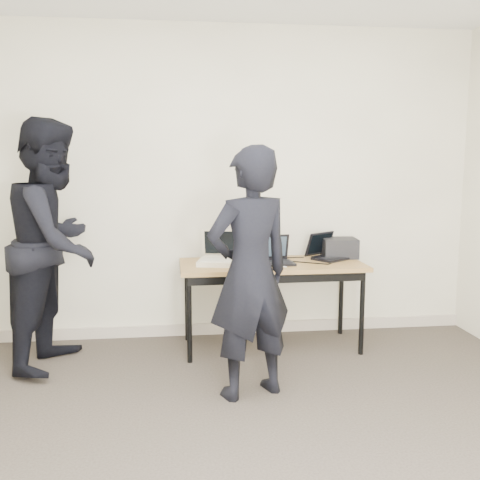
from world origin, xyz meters
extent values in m
cube|color=beige|center=(0.00, 2.27, 1.35)|extent=(4.50, 0.05, 2.70)
cube|color=olive|center=(0.39, 1.84, 0.70)|extent=(1.51, 0.67, 0.03)
cylinder|color=black|center=(-0.30, 1.57, 0.34)|extent=(0.04, 0.04, 0.68)
cylinder|color=black|center=(1.08, 1.59, 0.34)|extent=(0.04, 0.04, 0.68)
cylinder|color=black|center=(-0.30, 2.10, 0.34)|extent=(0.04, 0.04, 0.68)
cylinder|color=black|center=(1.08, 2.12, 0.34)|extent=(0.04, 0.04, 0.68)
cube|color=black|center=(0.39, 1.56, 0.64)|extent=(1.40, 0.04, 0.06)
cube|color=beige|center=(-0.04, 1.82, 0.74)|extent=(0.39, 0.35, 0.04)
cube|color=beige|center=(-0.05, 1.79, 0.76)|extent=(0.30, 0.21, 0.01)
cube|color=beige|center=(-0.01, 1.98, 0.88)|extent=(0.34, 0.12, 0.23)
cube|color=black|center=(-0.01, 1.97, 0.88)|extent=(0.29, 0.10, 0.19)
cube|color=beige|center=(-0.01, 1.96, 0.76)|extent=(0.30, 0.08, 0.02)
cube|color=black|center=(0.41, 1.78, 0.73)|extent=(0.31, 0.24, 0.02)
cube|color=black|center=(0.41, 1.75, 0.74)|extent=(0.25, 0.14, 0.01)
cube|color=black|center=(0.40, 1.91, 0.84)|extent=(0.30, 0.09, 0.21)
cube|color=#26333F|center=(0.40, 1.91, 0.84)|extent=(0.26, 0.07, 0.17)
cube|color=black|center=(0.40, 1.89, 0.74)|extent=(0.26, 0.03, 0.01)
cube|color=black|center=(0.93, 1.93, 0.73)|extent=(0.37, 0.35, 0.02)
cube|color=black|center=(0.94, 1.91, 0.74)|extent=(0.27, 0.24, 0.01)
cube|color=black|center=(0.85, 2.05, 0.84)|extent=(0.29, 0.24, 0.20)
cube|color=black|center=(0.85, 2.04, 0.84)|extent=(0.25, 0.20, 0.17)
cube|color=black|center=(0.87, 2.02, 0.74)|extent=(0.23, 0.17, 0.01)
cube|color=#612E19|center=(0.21, 2.06, 0.84)|extent=(0.38, 0.21, 0.24)
cube|color=#612E19|center=(0.20, 2.01, 0.94)|extent=(0.37, 0.13, 0.07)
cube|color=#612E19|center=(0.37, 2.04, 0.82)|extent=(0.03, 0.10, 0.02)
ellipsoid|color=white|center=(0.24, 2.06, 1.00)|extent=(0.14, 0.12, 0.08)
cube|color=black|center=(1.02, 2.02, 0.80)|extent=(0.31, 0.27, 0.17)
cube|color=black|center=(0.17, 1.66, 0.73)|extent=(0.07, 0.05, 0.03)
cube|color=black|center=(0.69, 1.79, 0.72)|extent=(0.29, 0.18, 0.01)
cube|color=silver|center=(0.38, 1.72, 0.72)|extent=(0.19, 0.17, 0.01)
cube|color=black|center=(0.58, 2.04, 0.72)|extent=(0.25, 0.01, 0.01)
cube|color=black|center=(0.91, 1.81, 0.72)|extent=(0.17, 0.21, 0.01)
imported|color=black|center=(0.09, 0.95, 0.83)|extent=(0.71, 0.59, 1.65)
imported|color=black|center=(-1.29, 1.70, 0.93)|extent=(0.89, 1.04, 1.86)
cube|color=#B7A998|center=(0.00, 2.23, 0.05)|extent=(4.50, 0.03, 0.10)
camera|label=1|loc=(-0.38, -2.42, 1.55)|focal=40.00mm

